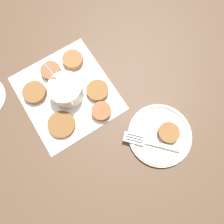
{
  "coord_description": "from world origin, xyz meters",
  "views": [
    {
      "loc": [
        0.3,
        0.01,
        0.63
      ],
      "look_at": [
        0.14,
        0.08,
        0.02
      ],
      "focal_mm": 35.0,
      "sensor_mm": 36.0,
      "label": 1
    }
  ],
  "objects_px": {
    "sauce_bowl": "(66,91)",
    "fork": "(146,141)",
    "fritter_on_plate": "(169,133)",
    "serving_plate": "(160,135)"
  },
  "relations": [
    {
      "from": "sauce_bowl",
      "to": "serving_plate",
      "type": "bearing_deg",
      "value": 38.94
    },
    {
      "from": "fork",
      "to": "serving_plate",
      "type": "bearing_deg",
      "value": 88.61
    },
    {
      "from": "sauce_bowl",
      "to": "fork",
      "type": "distance_m",
      "value": 0.27
    },
    {
      "from": "serving_plate",
      "to": "fritter_on_plate",
      "type": "relative_size",
      "value": 3.05
    },
    {
      "from": "sauce_bowl",
      "to": "fritter_on_plate",
      "type": "height_order",
      "value": "sauce_bowl"
    },
    {
      "from": "sauce_bowl",
      "to": "serving_plate",
      "type": "height_order",
      "value": "sauce_bowl"
    },
    {
      "from": "sauce_bowl",
      "to": "fork",
      "type": "height_order",
      "value": "sauce_bowl"
    },
    {
      "from": "fritter_on_plate",
      "to": "serving_plate",
      "type": "bearing_deg",
      "value": -106.17
    },
    {
      "from": "serving_plate",
      "to": "fork",
      "type": "distance_m",
      "value": 0.05
    },
    {
      "from": "sauce_bowl",
      "to": "fork",
      "type": "relative_size",
      "value": 0.91
    }
  ]
}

